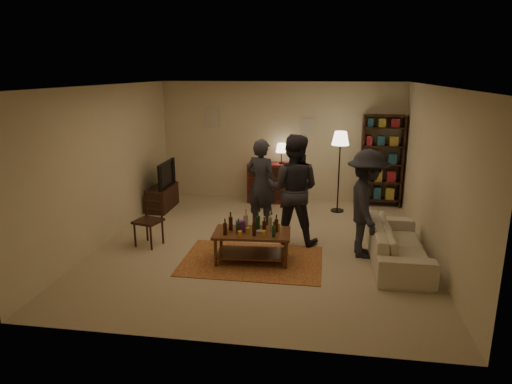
% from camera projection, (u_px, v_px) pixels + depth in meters
% --- Properties ---
extents(floor, '(6.00, 6.00, 0.00)m').
position_uv_depth(floor, '(262.00, 245.00, 7.93)').
color(floor, '#C6B793').
rests_on(floor, ground).
extents(room_shell, '(6.00, 6.00, 6.00)m').
position_uv_depth(room_shell, '(253.00, 121.00, 10.40)').
color(room_shell, beige).
rests_on(room_shell, ground).
extents(rug, '(2.20, 1.50, 0.01)m').
position_uv_depth(rug, '(252.00, 261.00, 7.25)').
color(rug, maroon).
rests_on(rug, ground).
extents(coffee_table, '(1.24, 0.73, 0.83)m').
position_uv_depth(coffee_table, '(252.00, 236.00, 7.15)').
color(coffee_table, brown).
rests_on(coffee_table, ground).
extents(dining_chair, '(0.51, 0.51, 0.95)m').
position_uv_depth(dining_chair, '(150.00, 217.00, 7.83)').
color(dining_chair, black).
rests_on(dining_chair, ground).
extents(tv_stand, '(0.40, 1.00, 1.06)m').
position_uv_depth(tv_stand, '(163.00, 192.00, 9.90)').
color(tv_stand, black).
rests_on(tv_stand, ground).
extents(dresser, '(1.00, 0.50, 1.36)m').
position_uv_depth(dresser, '(271.00, 181.00, 10.42)').
color(dresser, maroon).
rests_on(dresser, ground).
extents(bookshelf, '(0.90, 0.34, 2.02)m').
position_uv_depth(bookshelf, '(381.00, 160.00, 9.99)').
color(bookshelf, black).
rests_on(bookshelf, ground).
extents(floor_lamp, '(0.36, 0.36, 1.72)m').
position_uv_depth(floor_lamp, '(340.00, 144.00, 9.44)').
color(floor_lamp, black).
rests_on(floor_lamp, ground).
extents(sofa, '(0.81, 2.08, 0.61)m').
position_uv_depth(sofa, '(398.00, 244.00, 7.14)').
color(sofa, beige).
rests_on(sofa, ground).
extents(person_left, '(0.73, 0.61, 1.72)m').
position_uv_depth(person_left, '(261.00, 185.00, 8.55)').
color(person_left, '#282830').
rests_on(person_left, ground).
extents(person_right, '(1.01, 0.83, 1.91)m').
position_uv_depth(person_right, '(293.00, 190.00, 7.82)').
color(person_right, '#25242C').
rests_on(person_right, ground).
extents(person_by_sofa, '(0.69, 1.16, 1.75)m').
position_uv_depth(person_by_sofa, '(366.00, 204.00, 7.26)').
color(person_by_sofa, '#222329').
rests_on(person_by_sofa, ground).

